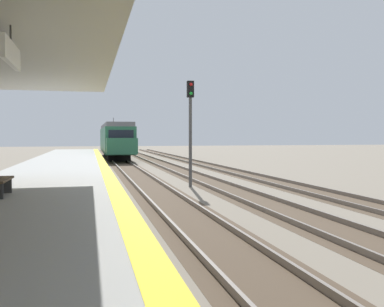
# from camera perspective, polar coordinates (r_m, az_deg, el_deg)

# --- Properties ---
(station_platform) EXTENTS (5.00, 80.00, 0.91)m
(station_platform) POSITION_cam_1_polar(r_m,az_deg,el_deg) (13.45, -20.20, -6.54)
(station_platform) COLOR #999993
(station_platform) RESTS_ON ground
(track_pair_nearest_platform) EXTENTS (2.34, 120.00, 0.16)m
(track_pair_nearest_platform) POSITION_cam_1_polar(r_m,az_deg,el_deg) (17.62, -4.24, -5.63)
(track_pair_nearest_platform) COLOR #4C3D2D
(track_pair_nearest_platform) RESTS_ON ground
(track_pair_middle) EXTENTS (2.34, 120.00, 0.16)m
(track_pair_middle) POSITION_cam_1_polar(r_m,az_deg,el_deg) (18.48, 6.25, -5.26)
(track_pair_middle) COLOR #4C3D2D
(track_pair_middle) RESTS_ON ground
(track_pair_far_side) EXTENTS (2.34, 120.00, 0.16)m
(track_pair_far_side) POSITION_cam_1_polar(r_m,az_deg,el_deg) (19.90, 15.52, -4.79)
(track_pair_far_side) COLOR #4C3D2D
(track_pair_far_side) RESTS_ON ground
(approaching_train) EXTENTS (2.93, 19.60, 4.76)m
(approaching_train) POSITION_cam_1_polar(r_m,az_deg,el_deg) (48.20, -10.37, 1.94)
(approaching_train) COLOR #286647
(approaching_train) RESTS_ON ground
(rail_signal_post) EXTENTS (0.32, 0.34, 5.20)m
(rail_signal_post) POSITION_cam_1_polar(r_m,az_deg,el_deg) (20.56, -0.22, 4.30)
(rail_signal_post) COLOR #4C4C4C
(rail_signal_post) RESTS_ON ground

